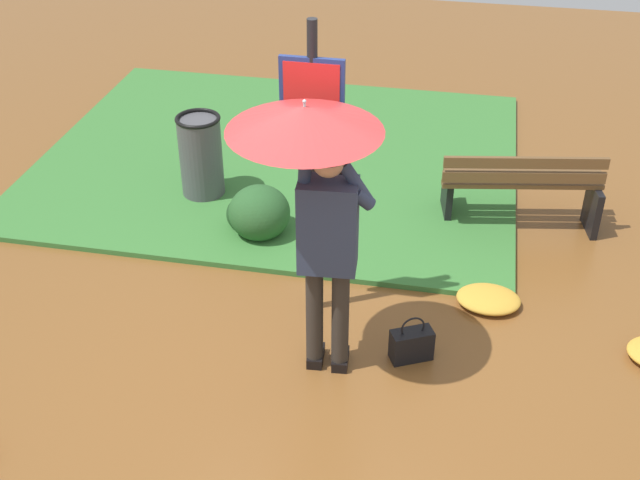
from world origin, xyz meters
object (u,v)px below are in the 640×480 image
object	(u,v)px
handbag	(412,344)
trash_bin	(201,157)
person_with_umbrella	(315,174)
park_bench	(521,186)
info_sign_post	(312,141)

from	to	relation	value
handbag	trash_bin	distance (m)	2.93
person_with_umbrella	trash_bin	world-z (taller)	person_with_umbrella
person_with_umbrella	park_bench	distance (m)	2.86
person_with_umbrella	trash_bin	distance (m)	2.87
person_with_umbrella	trash_bin	size ratio (longest dim) A/B	2.45
info_sign_post	handbag	distance (m)	1.61
person_with_umbrella	info_sign_post	xyz separation A→B (m)	(0.15, -0.65, -0.11)
handbag	park_bench	world-z (taller)	park_bench
person_with_umbrella	handbag	size ratio (longest dim) A/B	5.53
info_sign_post	trash_bin	xyz separation A→B (m)	(1.38, -1.49, -1.03)
trash_bin	handbag	bearing A→B (deg)	138.59
person_with_umbrella	info_sign_post	world-z (taller)	info_sign_post
info_sign_post	park_bench	xyz separation A→B (m)	(-1.55, -1.56, -1.04)
handbag	trash_bin	bearing A→B (deg)	-41.41
info_sign_post	trash_bin	size ratio (longest dim) A/B	2.76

